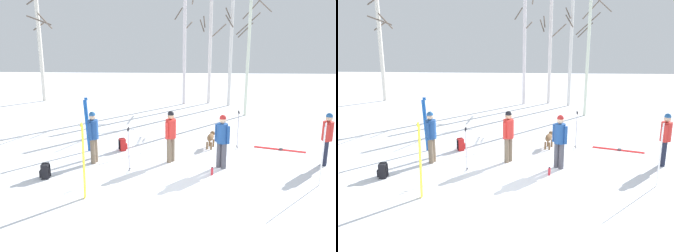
{
  "view_description": "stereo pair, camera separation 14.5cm",
  "coord_description": "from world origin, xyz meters",
  "views": [
    {
      "loc": [
        0.26,
        -9.09,
        4.07
      ],
      "look_at": [
        -0.39,
        2.74,
        1.0
      ],
      "focal_mm": 37.56,
      "sensor_mm": 36.0,
      "label": 1
    },
    {
      "loc": [
        0.4,
        -9.08,
        4.07
      ],
      "look_at": [
        -0.39,
        2.74,
        1.0
      ],
      "focal_mm": 37.56,
      "sensor_mm": 36.0,
      "label": 2
    }
  ],
  "objects": [
    {
      "name": "birch_tree_4",
      "position": [
        3.31,
        9.08,
        3.54
      ],
      "size": [
        1.6,
        1.64,
        6.79
      ],
      "color": "silver",
      "rests_on": "ground_plane"
    },
    {
      "name": "ski_pair_planted_2",
      "position": [
        -2.32,
        -0.86,
        0.99
      ],
      "size": [
        0.02,
        0.24,
        1.99
      ],
      "color": "yellow",
      "rests_on": "ground_plane"
    },
    {
      "name": "birch_tree_0",
      "position": [
        -8.81,
        12.59,
        4.02
      ],
      "size": [
        1.62,
        1.63,
        7.87
      ],
      "color": "silver",
      "rests_on": "ground_plane"
    },
    {
      "name": "water_bottle_0",
      "position": [
        1.04,
        0.81,
        0.12
      ],
      "size": [
        0.07,
        0.07,
        0.25
      ],
      "color": "red",
      "rests_on": "ground_plane"
    },
    {
      "name": "ski_poles_1",
      "position": [
        -1.48,
        0.94,
        0.75
      ],
      "size": [
        0.07,
        0.21,
        1.4
      ],
      "color": "#B2B2BC",
      "rests_on": "ground_plane"
    },
    {
      "name": "birch_tree_3",
      "position": [
        2.75,
        11.69,
        3.95
      ],
      "size": [
        1.03,
        1.03,
        7.72
      ],
      "color": "silver",
      "rests_on": "ground_plane"
    },
    {
      "name": "birch_tree_2",
      "position": [
        1.59,
        12.4,
        3.35
      ],
      "size": [
        1.56,
        1.55,
        6.53
      ],
      "color": "silver",
      "rests_on": "ground_plane"
    },
    {
      "name": "person_1",
      "position": [
        -2.75,
        1.67,
        0.98
      ],
      "size": [
        0.34,
        0.51,
        1.72
      ],
      "color": "#72604C",
      "rests_on": "ground_plane"
    },
    {
      "name": "ski_pair_planted_0",
      "position": [
        -3.27,
        2.86,
        0.97
      ],
      "size": [
        0.21,
        0.03,
        1.96
      ],
      "color": "blue",
      "rests_on": "ground_plane"
    },
    {
      "name": "ski_poles_0",
      "position": [
        2.14,
        3.42,
        0.76
      ],
      "size": [
        0.07,
        0.24,
        1.42
      ],
      "color": "#B2B2BC",
      "rests_on": "ground_plane"
    },
    {
      "name": "birch_tree_1",
      "position": [
        0.09,
        12.04,
        4.04
      ],
      "size": [
        1.39,
        1.43,
        7.68
      ],
      "color": "silver",
      "rests_on": "ground_plane"
    },
    {
      "name": "backpack_1",
      "position": [
        -2.05,
        2.99,
        0.21
      ],
      "size": [
        0.34,
        0.32,
        0.44
      ],
      "color": "red",
      "rests_on": "ground_plane"
    },
    {
      "name": "backpack_0",
      "position": [
        -3.85,
        0.3,
        0.21
      ],
      "size": [
        0.31,
        0.28,
        0.44
      ],
      "color": "black",
      "rests_on": "ground_plane"
    },
    {
      "name": "ski_pair_planted_1",
      "position": [
        3.98,
        0.21,
        0.9
      ],
      "size": [
        0.11,
        0.15,
        1.81
      ],
      "color": "white",
      "rests_on": "ground_plane"
    },
    {
      "name": "person_3",
      "position": [
        1.37,
        1.43,
        0.98
      ],
      "size": [
        0.44,
        0.34,
        1.72
      ],
      "color": "#4C4C56",
      "rests_on": "ground_plane"
    },
    {
      "name": "ski_pair_lying_0",
      "position": [
        3.68,
        3.36,
        0.01
      ],
      "size": [
        1.78,
        0.75,
        0.05
      ],
      "color": "red",
      "rests_on": "ground_plane"
    },
    {
      "name": "ground_plane",
      "position": [
        0.0,
        0.0,
        0.0
      ],
      "size": [
        60.0,
        60.0,
        0.0
      ],
      "primitive_type": "plane",
      "color": "white"
    },
    {
      "name": "person_2",
      "position": [
        4.73,
        1.89,
        0.98
      ],
      "size": [
        0.34,
        0.48,
        1.72
      ],
      "color": "#1E2338",
      "rests_on": "ground_plane"
    },
    {
      "name": "dog",
      "position": [
        1.16,
        3.48,
        0.39
      ],
      "size": [
        0.38,
        0.87,
        0.57
      ],
      "color": "brown",
      "rests_on": "ground_plane"
    },
    {
      "name": "person_0",
      "position": [
        -0.25,
        1.9,
        0.98
      ],
      "size": [
        0.34,
        0.45,
        1.72
      ],
      "color": "#72604C",
      "rests_on": "ground_plane"
    }
  ]
}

